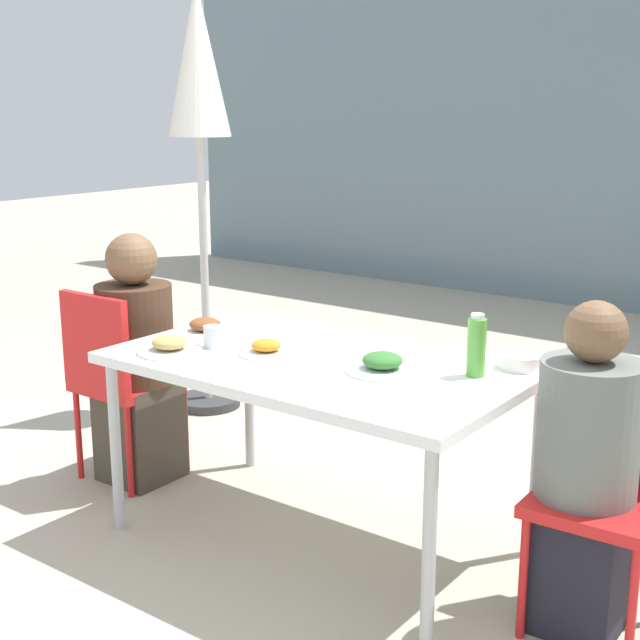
# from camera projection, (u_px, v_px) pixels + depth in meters

# --- Properties ---
(ground_plane) EXTENTS (24.00, 24.00, 0.00)m
(ground_plane) POSITION_uv_depth(u_px,v_px,m) (320.00, 540.00, 3.50)
(ground_plane) COLOR #B2A893
(dining_table) EXTENTS (1.54, 0.92, 0.74)m
(dining_table) POSITION_uv_depth(u_px,v_px,m) (320.00, 372.00, 3.34)
(dining_table) COLOR white
(dining_table) RESTS_ON ground
(chair_left) EXTENTS (0.40, 0.40, 0.88)m
(chair_left) POSITION_uv_depth(u_px,v_px,m) (115.00, 371.00, 3.94)
(chair_left) COLOR red
(chair_left) RESTS_ON ground
(person_left) EXTENTS (0.34, 0.34, 1.13)m
(person_left) POSITION_uv_depth(u_px,v_px,m) (136.00, 366.00, 3.97)
(person_left) COLOR #473D33
(person_left) RESTS_ON ground
(chair_right) EXTENTS (0.41, 0.41, 0.88)m
(chair_right) POSITION_uv_depth(u_px,v_px,m) (609.00, 473.00, 2.85)
(chair_right) COLOR red
(chair_right) RESTS_ON ground
(person_right) EXTENTS (0.32, 0.32, 1.09)m
(person_right) POSITION_uv_depth(u_px,v_px,m) (585.00, 479.00, 2.82)
(person_right) COLOR black
(person_right) RESTS_ON ground
(closed_umbrella) EXTENTS (0.36, 0.36, 2.29)m
(closed_umbrella) POSITION_uv_depth(u_px,v_px,m) (199.00, 90.00, 4.65)
(closed_umbrella) COLOR #333333
(closed_umbrella) RESTS_ON ground
(plate_0) EXTENTS (0.25, 0.25, 0.07)m
(plate_0) POSITION_uv_depth(u_px,v_px,m) (170.00, 346.00, 3.41)
(plate_0) COLOR white
(plate_0) RESTS_ON dining_table
(plate_1) EXTENTS (0.20, 0.20, 0.06)m
(plate_1) POSITION_uv_depth(u_px,v_px,m) (266.00, 349.00, 3.38)
(plate_1) COLOR white
(plate_1) RESTS_ON dining_table
(plate_2) EXTENTS (0.24, 0.24, 0.07)m
(plate_2) POSITION_uv_depth(u_px,v_px,m) (205.00, 328.00, 3.69)
(plate_2) COLOR white
(plate_2) RESTS_ON dining_table
(plate_3) EXTENTS (0.26, 0.26, 0.07)m
(plate_3) POSITION_uv_depth(u_px,v_px,m) (382.00, 365.00, 3.16)
(plate_3) COLOR white
(plate_3) RESTS_ON dining_table
(bottle) EXTENTS (0.07, 0.07, 0.22)m
(bottle) POSITION_uv_depth(u_px,v_px,m) (476.00, 346.00, 3.09)
(bottle) COLOR #51A338
(bottle) RESTS_ON dining_table
(drinking_cup) EXTENTS (0.08, 0.08, 0.08)m
(drinking_cup) POSITION_uv_depth(u_px,v_px,m) (214.00, 337.00, 3.48)
(drinking_cup) COLOR silver
(drinking_cup) RESTS_ON dining_table
(salad_bowl) EXTENTS (0.16, 0.16, 0.05)m
(salad_bowl) POSITION_uv_depth(u_px,v_px,m) (521.00, 361.00, 3.20)
(salad_bowl) COLOR white
(salad_bowl) RESTS_ON dining_table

